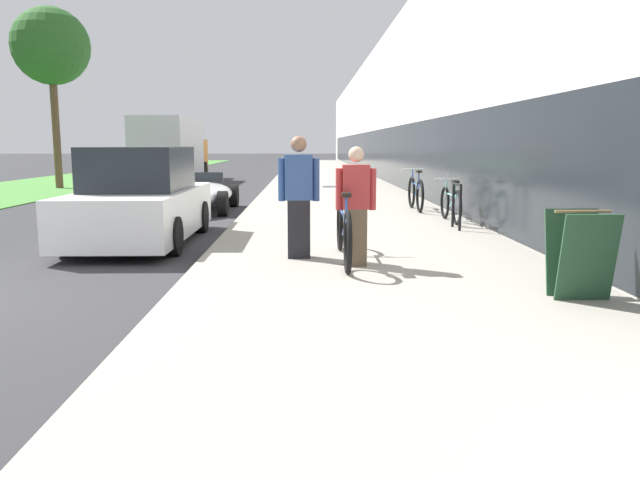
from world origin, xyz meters
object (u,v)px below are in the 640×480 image
(tandem_bicycle, at_px, (343,231))
(cruiser_bike_middle, at_px, (416,193))
(person_bystander, at_px, (299,197))
(cruiser_bike_nearest, at_px, (451,204))
(bike_rack_hoop, at_px, (457,201))
(person_rider, at_px, (356,206))
(street_tree_far, at_px, (51,47))
(moving_truck, at_px, (172,150))
(sandwich_board_sign, at_px, (580,254))
(parked_sedan_curbside, at_px, (141,201))
(vintage_roadster_curbside, at_px, (198,195))

(tandem_bicycle, xyz_separation_m, cruiser_bike_middle, (2.10, 6.49, -0.00))
(person_bystander, relative_size, cruiser_bike_nearest, 0.96)
(person_bystander, relative_size, bike_rack_hoop, 1.96)
(person_rider, height_order, street_tree_far, street_tree_far)
(street_tree_far, bearing_deg, person_rider, -58.15)
(tandem_bicycle, xyz_separation_m, person_rider, (0.14, -0.30, 0.36))
(bike_rack_hoop, height_order, cruiser_bike_nearest, cruiser_bike_nearest)
(person_rider, bearing_deg, moving_truck, 108.01)
(tandem_bicycle, relative_size, cruiser_bike_nearest, 1.43)
(person_rider, height_order, cruiser_bike_middle, person_rider)
(cruiser_bike_nearest, height_order, cruiser_bike_middle, cruiser_bike_middle)
(person_bystander, bearing_deg, moving_truck, 106.58)
(sandwich_board_sign, bearing_deg, street_tree_far, 124.15)
(bike_rack_hoop, bearing_deg, parked_sedan_curbside, -173.05)
(tandem_bicycle, height_order, street_tree_far, street_tree_far)
(cruiser_bike_nearest, height_order, parked_sedan_curbside, parked_sedan_curbside)
(cruiser_bike_nearest, height_order, sandwich_board_sign, sandwich_board_sign)
(person_rider, relative_size, sandwich_board_sign, 1.69)
(parked_sedan_curbside, xyz_separation_m, street_tree_far, (-6.62, 13.44, 4.51))
(moving_truck, bearing_deg, cruiser_bike_middle, -57.71)
(person_rider, relative_size, parked_sedan_curbside, 0.36)
(tandem_bicycle, xyz_separation_m, parked_sedan_curbside, (-3.32, 2.48, 0.19))
(bike_rack_hoop, relative_size, cruiser_bike_middle, 0.45)
(sandwich_board_sign, bearing_deg, cruiser_bike_nearest, 88.62)
(tandem_bicycle, height_order, cruiser_bike_nearest, tandem_bicycle)
(vintage_roadster_curbside, relative_size, street_tree_far, 0.60)
(vintage_roadster_curbside, height_order, street_tree_far, street_tree_far)
(person_bystander, xyz_separation_m, bike_rack_hoop, (2.87, 2.89, -0.32))
(cruiser_bike_middle, bearing_deg, tandem_bicycle, -107.92)
(vintage_roadster_curbside, bearing_deg, street_tree_far, 128.94)
(person_rider, distance_m, parked_sedan_curbside, 4.43)
(person_bystander, xyz_separation_m, cruiser_bike_nearest, (3.01, 3.98, -0.47))
(bike_rack_hoop, distance_m, sandwich_board_sign, 5.23)
(parked_sedan_curbside, xyz_separation_m, moving_truck, (-3.18, 17.62, 0.70))
(cruiser_bike_nearest, bearing_deg, parked_sedan_curbside, -162.86)
(cruiser_bike_middle, distance_m, street_tree_far, 15.99)
(cruiser_bike_nearest, relative_size, street_tree_far, 0.26)
(person_bystander, xyz_separation_m, moving_truck, (-5.90, 19.83, 0.46))
(cruiser_bike_middle, bearing_deg, moving_truck, 122.29)
(bike_rack_hoop, distance_m, cruiser_bike_middle, 3.34)
(bike_rack_hoop, height_order, sandwich_board_sign, sandwich_board_sign)
(sandwich_board_sign, xyz_separation_m, street_tree_far, (-12.20, 17.99, 4.65))
(moving_truck, bearing_deg, parked_sedan_curbside, -79.77)
(person_bystander, relative_size, street_tree_far, 0.25)
(cruiser_bike_middle, distance_m, sandwich_board_sign, 8.57)
(moving_truck, bearing_deg, street_tree_far, -129.43)
(sandwich_board_sign, xyz_separation_m, moving_truck, (-8.76, 22.17, 0.84))
(sandwich_board_sign, height_order, street_tree_far, street_tree_far)
(sandwich_board_sign, relative_size, street_tree_far, 0.13)
(moving_truck, relative_size, street_tree_far, 1.11)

